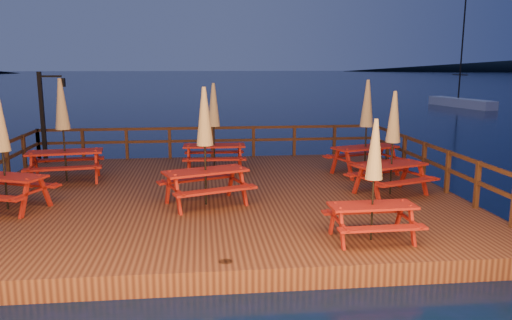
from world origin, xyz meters
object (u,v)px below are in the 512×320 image
object	(u,v)px
lamp_post	(47,109)
picnic_table_2	(366,126)
picnic_table_0	(205,145)
picnic_table_1	(374,178)
sailboat	(461,103)

from	to	relation	value
lamp_post	picnic_table_2	distance (m)	10.28
picnic_table_0	picnic_table_1	size ratio (longest dim) A/B	1.20
lamp_post	picnic_table_2	bearing A→B (deg)	-16.39
picnic_table_1	picnic_table_0	bearing A→B (deg)	136.66
sailboat	picnic_table_2	distance (m)	31.69
picnic_table_2	picnic_table_0	bearing A→B (deg)	-168.47
picnic_table_0	lamp_post	bearing A→B (deg)	111.47
picnic_table_1	picnic_table_2	xyz separation A→B (m)	(1.70, 5.50, 0.27)
sailboat	picnic_table_2	world-z (taller)	sailboat
lamp_post	sailboat	world-z (taller)	sailboat
picnic_table_1	picnic_table_2	world-z (taller)	picnic_table_2
picnic_table_0	picnic_table_2	distance (m)	5.49
picnic_table_0	picnic_table_2	world-z (taller)	picnic_table_2
lamp_post	picnic_table_1	distance (m)	11.73
sailboat	picnic_table_1	xyz separation A→B (m)	(-19.01, -32.00, 1.22)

